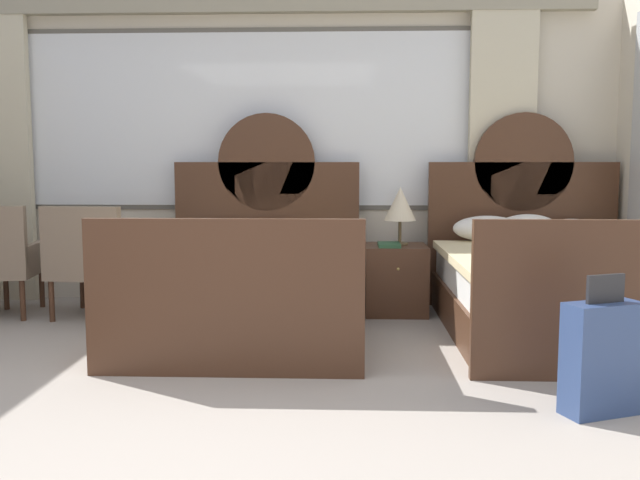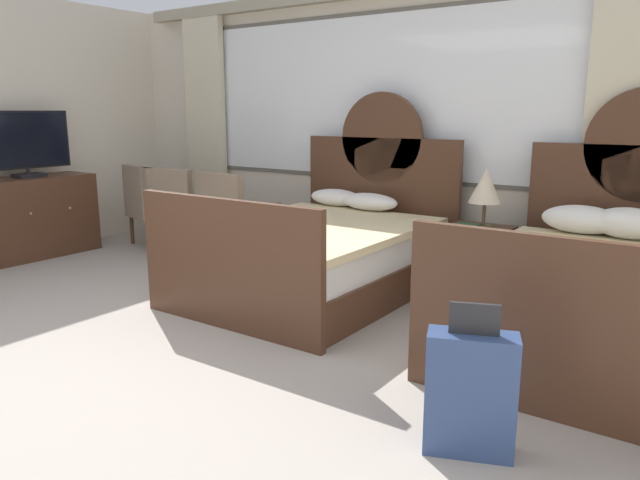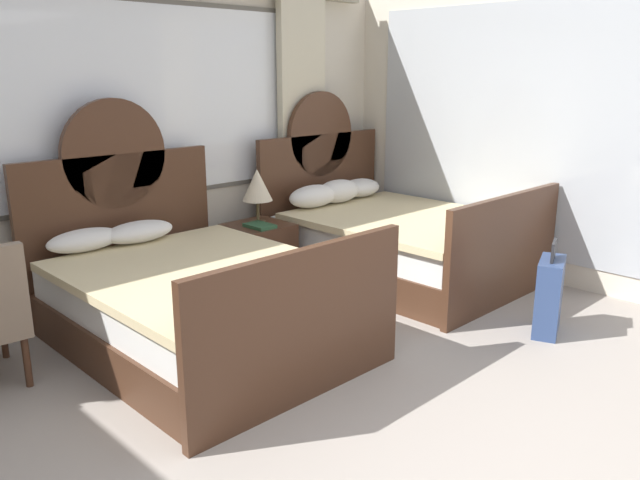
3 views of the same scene
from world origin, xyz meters
name	(u,v)px [view 2 (image 2 of 3)]	position (x,y,z in m)	size (l,w,h in m)	color
ground_plane	(32,394)	(0.00, 0.00, 0.00)	(24.00, 24.00, 0.00)	#9E9389
wall_back_window	(375,119)	(0.00, 3.69, 1.43)	(6.57, 0.22, 2.70)	beige
bed_near_window	(320,251)	(0.18, 2.48, 0.35)	(1.63, 2.20, 1.69)	#472B1C
bed_near_mirror	(607,295)	(2.42, 2.50, 0.36)	(1.63, 2.20, 1.69)	#472B1C
nightstand_between_beds	(475,261)	(1.31, 3.14, 0.29)	(0.51, 0.53, 0.57)	#472B1C
table_lamp_on_nightstand	(485,187)	(1.34, 3.18, 0.91)	(0.27, 0.27, 0.48)	brown
book_on_nightstand	(465,227)	(1.24, 3.04, 0.59)	(0.18, 0.26, 0.03)	#285133
dresser_minibar	(17,219)	(-3.03, 1.62, 0.42)	(0.54, 1.58, 0.84)	#472B1C
tv_flatscreen	(26,143)	(-3.00, 1.78, 1.19)	(0.20, 0.94, 0.68)	black
armchair_by_window_left	(234,214)	(-1.16, 2.86, 0.48)	(0.68, 0.68, 0.92)	#84705B
armchair_by_window_centre	(179,207)	(-1.98, 2.87, 0.48)	(0.72, 0.72, 0.92)	#84705B
armchair_by_window_right	(155,203)	(-2.38, 2.87, 0.48)	(0.77, 0.77, 0.92)	#84705B
suitcase_on_floor	(470,393)	(2.16, 0.83, 0.29)	(0.43, 0.30, 0.70)	navy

